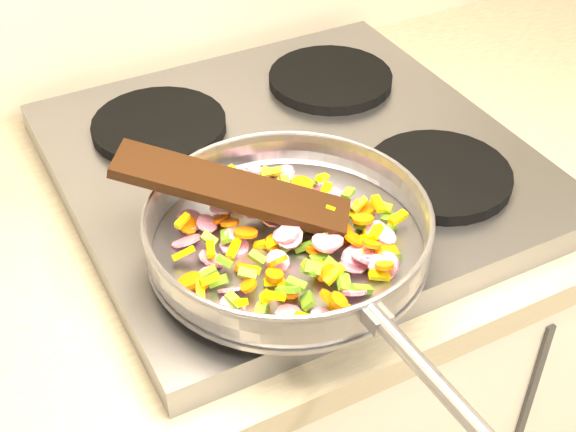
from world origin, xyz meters
name	(u,v)px	position (x,y,z in m)	size (l,w,h in m)	color
cooktop	(293,166)	(-0.70, 1.67, 0.92)	(0.60, 0.60, 0.04)	#939399
grate_fl	(244,241)	(-0.84, 1.52, 0.95)	(0.19, 0.19, 0.02)	black
grate_fr	(439,175)	(-0.56, 1.52, 0.95)	(0.19, 0.19, 0.02)	black
grate_bl	(159,126)	(-0.84, 1.81, 0.95)	(0.19, 0.19, 0.02)	black
grate_br	(330,79)	(-0.56, 1.81, 0.95)	(0.19, 0.19, 0.02)	black
saute_pan	(289,229)	(-0.80, 1.48, 0.99)	(0.36, 0.53, 0.05)	#9E9EA5
vegetable_heap	(293,237)	(-0.80, 1.48, 0.97)	(0.28, 0.28, 0.05)	#59961E
wooden_spatula	(232,189)	(-0.84, 1.55, 1.01)	(0.27, 0.06, 0.01)	black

